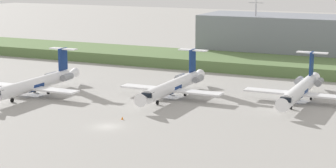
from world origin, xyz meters
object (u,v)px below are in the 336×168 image
Objects in this scene: regional_jet_second at (36,83)px; safety_cone_front_marker at (122,118)px; regional_jet_third at (174,85)px; regional_jet_fourth at (301,89)px; antenna_mast at (255,24)px.

safety_cone_front_marker is at bearing -21.07° from regional_jet_second.
regional_jet_second is at bearing 158.93° from safety_cone_front_marker.
regional_jet_fourth is (25.60, 7.47, 0.00)m from regional_jet_third.
regional_jet_fourth is at bearing 18.72° from regional_jet_second.
safety_cone_front_marker is at bearing -91.69° from antenna_mast.
regional_jet_fourth is 39.09m from safety_cone_front_marker.
antenna_mast is (29.72, 65.78, 8.32)m from regional_jet_second.
regional_jet_third is 21.47m from safety_cone_front_marker.
antenna_mast is at bearing 65.68° from regional_jet_second.
regional_jet_second is at bearing -114.32° from antenna_mast.
safety_cone_front_marker is (-2.25, -76.36, -10.58)m from antenna_mast.
antenna_mast reaches higher than regional_jet_fourth.
regional_jet_second is 72.66m from antenna_mast.
antenna_mast is at bearing 116.86° from regional_jet_fourth.
safety_cone_front_marker is (-0.73, -21.34, -2.26)m from regional_jet_third.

